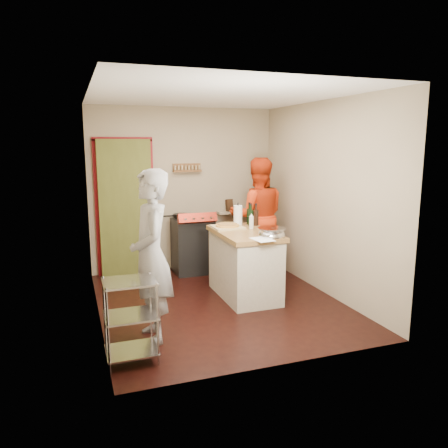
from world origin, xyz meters
The scene contains 10 objects.
floor centered at (0.00, 0.00, 0.00)m, with size 3.50×3.50×0.00m, color black.
back_wall centered at (-0.64, 1.78, 1.13)m, with size 3.00×0.44×2.60m.
left_wall centered at (-1.50, 0.00, 1.30)m, with size 0.04×3.50×2.60m, color gray.
right_wall centered at (1.50, 0.00, 1.30)m, with size 0.04×3.50×2.60m, color gray.
ceiling centered at (0.00, 0.00, 2.61)m, with size 3.00×3.50×0.02m, color white.
stove centered at (0.05, 1.42, 0.45)m, with size 0.60×0.63×1.00m.
wire_shelving centered at (-1.28, -1.20, 0.44)m, with size 0.48×0.40×0.80m.
island centered at (0.40, 0.10, 0.47)m, with size 0.71×1.30×1.20m.
person_stripe centered at (-1.00, -0.79, 0.89)m, with size 0.65×0.43×1.79m, color silver.
person_red centered at (1.00, 1.05, 0.91)m, with size 0.89×0.69×1.82m, color red.
Camera 1 is at (-1.74, -5.12, 2.03)m, focal length 35.00 mm.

